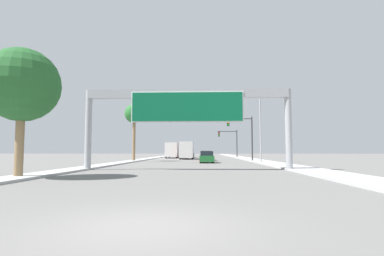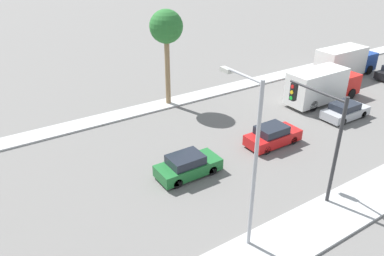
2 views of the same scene
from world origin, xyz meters
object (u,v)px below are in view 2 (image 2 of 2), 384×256
at_px(street_lamp_right, 251,153).
at_px(traffic_light_near_intersection, 322,127).
at_px(truck_box_secondary, 345,62).
at_px(palm_tree_background, 166,29).
at_px(car_mid_left, 188,166).
at_px(car_far_right, 273,136).
at_px(truck_box_primary, 322,85).
at_px(car_near_right, 345,111).

bearing_deg(street_lamp_right, traffic_light_near_intersection, 98.72).
xyz_separation_m(truck_box_secondary, palm_tree_background, (-3.68, -19.99, 5.22)).
relative_size(car_mid_left, car_far_right, 0.99).
height_order(car_mid_left, traffic_light_near_intersection, traffic_light_near_intersection).
relative_size(truck_box_primary, street_lamp_right, 0.92).
height_order(car_far_right, street_lamp_right, street_lamp_right).
distance_m(car_near_right, truck_box_primary, 3.78).
relative_size(car_mid_left, palm_tree_background, 0.50).
height_order(car_mid_left, palm_tree_background, palm_tree_background).
height_order(truck_box_secondary, palm_tree_background, palm_tree_background).
xyz_separation_m(truck_box_primary, street_lamp_right, (10.01, -17.54, 3.54)).
relative_size(car_mid_left, traffic_light_near_intersection, 0.64).
bearing_deg(car_near_right, car_far_right, -90.00).
xyz_separation_m(truck_box_primary, truck_box_secondary, (-3.50, 7.89, 0.03)).
xyz_separation_m(truck_box_primary, palm_tree_background, (-7.18, -12.11, 5.25)).
bearing_deg(car_near_right, palm_tree_background, -134.04).
relative_size(truck_box_secondary, street_lamp_right, 0.91).
height_order(palm_tree_background, street_lamp_right, street_lamp_right).
relative_size(car_far_right, truck_box_primary, 0.53).
relative_size(car_mid_left, truck_box_secondary, 0.53).
xyz_separation_m(car_near_right, truck_box_secondary, (-7.00, 8.95, 0.98)).
height_order(car_mid_left, truck_box_primary, truck_box_primary).
height_order(truck_box_primary, truck_box_secondary, truck_box_secondary).
height_order(truck_box_primary, street_lamp_right, street_lamp_right).
bearing_deg(car_far_right, truck_box_primary, 110.44).
bearing_deg(palm_tree_background, truck_box_secondary, 79.57).
height_order(truck_box_secondary, street_lamp_right, street_lamp_right).
xyz_separation_m(car_mid_left, car_far_right, (0.00, 7.38, 0.02)).
bearing_deg(traffic_light_near_intersection, car_far_right, 159.13).
xyz_separation_m(car_far_right, traffic_light_near_intersection, (5.59, -2.13, 3.66)).
height_order(car_mid_left, car_far_right, car_far_right).
bearing_deg(street_lamp_right, car_near_right, 111.55).
distance_m(truck_box_primary, palm_tree_background, 15.02).
relative_size(car_mid_left, car_near_right, 0.98).
height_order(truck_box_primary, palm_tree_background, palm_tree_background).
relative_size(car_near_right, truck_box_secondary, 0.54).
distance_m(car_mid_left, street_lamp_right, 7.92).
bearing_deg(car_near_right, car_mid_left, -90.00).
distance_m(car_near_right, truck_box_secondary, 11.40).
distance_m(truck_box_secondary, palm_tree_background, 20.99).
height_order(car_near_right, truck_box_primary, truck_box_primary).
xyz_separation_m(truck_box_secondary, traffic_light_near_intersection, (12.59, -19.41, 2.74)).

